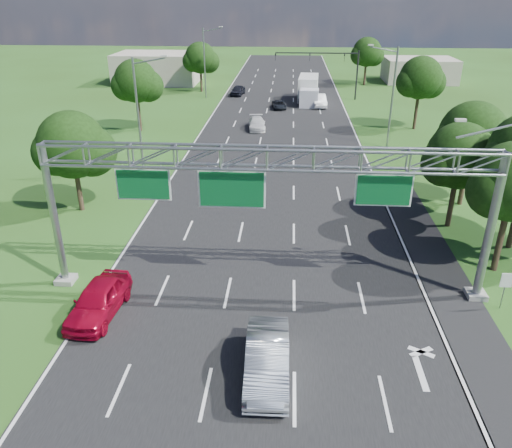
# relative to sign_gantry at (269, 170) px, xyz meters

# --- Properties ---
(ground) EXTENTS (220.00, 220.00, 0.00)m
(ground) POSITION_rel_sign_gantry_xyz_m (-0.33, 18.00, -6.89)
(ground) COLOR #274414
(ground) RESTS_ON ground
(road) EXTENTS (18.00, 180.00, 0.02)m
(road) POSITION_rel_sign_gantry_xyz_m (-0.33, 18.00, -6.89)
(road) COLOR black
(road) RESTS_ON ground
(road_flare) EXTENTS (3.00, 30.00, 0.02)m
(road_flare) POSITION_rel_sign_gantry_xyz_m (9.87, 2.00, -6.89)
(road_flare) COLOR black
(road_flare) RESTS_ON ground
(sign_gantry) EXTENTS (23.50, 1.00, 9.56)m
(sign_gantry) POSITION_rel_sign_gantry_xyz_m (0.00, 0.00, 0.00)
(sign_gantry) COLOR gray
(sign_gantry) RESTS_ON ground
(regulatory_sign) EXTENTS (0.60, 0.08, 2.10)m
(regulatory_sign) POSITION_rel_sign_gantry_xyz_m (12.07, -1.02, -5.38)
(regulatory_sign) COLOR gray
(regulatory_sign) RESTS_ON ground
(traffic_signal) EXTENTS (12.21, 0.24, 7.00)m
(traffic_signal) POSITION_rel_sign_gantry_xyz_m (7.15, 53.00, -1.72)
(traffic_signal) COLOR black
(traffic_signal) RESTS_ON ground
(streetlight_l_near) EXTENTS (2.97, 0.22, 10.16)m
(streetlight_l_near) POSITION_rel_sign_gantry_xyz_m (-11.63, 18.00, -1.31)
(streetlight_l_near) COLOR gray
(streetlight_l_near) RESTS_ON ground
(streetlight_l_far) EXTENTS (2.97, 0.22, 10.16)m
(streetlight_l_far) POSITION_rel_sign_gantry_xyz_m (-11.63, 53.00, -1.31)
(streetlight_l_far) COLOR gray
(streetlight_l_far) RESTS_ON ground
(streetlight_r_mid) EXTENTS (2.97, 0.22, 10.16)m
(streetlight_r_mid) POSITION_rel_sign_gantry_xyz_m (10.97, 28.00, -1.31)
(streetlight_r_mid) COLOR gray
(streetlight_r_mid) RESTS_ON ground
(tree_cluster_right) EXTENTS (9.91, 14.60, 8.68)m
(tree_cluster_right) POSITION_rel_sign_gantry_xyz_m (14.47, 7.19, -1.58)
(tree_cluster_right) COLOR #2D2116
(tree_cluster_right) RESTS_ON ground
(tree_verge_la) EXTENTS (5.76, 4.80, 7.40)m
(tree_verge_la) POSITION_rel_sign_gantry_xyz_m (-14.25, 10.04, -2.13)
(tree_verge_la) COLOR #2D2116
(tree_verge_la) RESTS_ON ground
(tree_verge_lb) EXTENTS (5.76, 4.80, 8.06)m
(tree_verge_lb) POSITION_rel_sign_gantry_xyz_m (-16.25, 33.04, -1.48)
(tree_verge_lb) COLOR #2D2116
(tree_verge_lb) RESTS_ON ground
(tree_verge_lc) EXTENTS (5.76, 4.80, 7.62)m
(tree_verge_lc) POSITION_rel_sign_gantry_xyz_m (-13.25, 58.04, -1.92)
(tree_verge_lc) COLOR #2D2116
(tree_verge_lc) RESTS_ON ground
(tree_verge_rd) EXTENTS (5.76, 4.80, 8.28)m
(tree_verge_rd) POSITION_rel_sign_gantry_xyz_m (15.75, 36.04, -1.26)
(tree_verge_rd) COLOR #2D2116
(tree_verge_rd) RESTS_ON ground
(tree_verge_re) EXTENTS (5.76, 4.80, 7.84)m
(tree_verge_re) POSITION_rel_sign_gantry_xyz_m (13.75, 66.04, -1.70)
(tree_verge_re) COLOR #2D2116
(tree_verge_re) RESTS_ON ground
(building_left) EXTENTS (14.00, 10.00, 5.00)m
(building_left) POSITION_rel_sign_gantry_xyz_m (-22.33, 66.00, -4.39)
(building_left) COLOR #AA9F8F
(building_left) RESTS_ON ground
(building_right) EXTENTS (12.00, 9.00, 4.00)m
(building_right) POSITION_rel_sign_gantry_xyz_m (23.67, 70.00, -4.89)
(building_right) COLOR #AA9F8F
(building_right) RESTS_ON ground
(red_coupe) EXTENTS (2.35, 5.09, 1.69)m
(red_coupe) POSITION_rel_sign_gantry_xyz_m (-8.33, -2.87, -6.05)
(red_coupe) COLOR #9E0722
(red_coupe) RESTS_ON ground
(silver_sedan) EXTENTS (1.92, 5.21, 1.70)m
(silver_sedan) POSITION_rel_sign_gantry_xyz_m (0.30, -6.72, -6.04)
(silver_sedan) COLOR #A1A7AC
(silver_sedan) RESTS_ON ground
(car_queue_a) EXTENTS (2.35, 4.77, 1.34)m
(car_queue_a) POSITION_rel_sign_gantry_xyz_m (-2.85, 34.60, -6.22)
(car_queue_a) COLOR silver
(car_queue_a) RESTS_ON ground
(car_queue_b) EXTENTS (2.22, 4.02, 1.07)m
(car_queue_b) POSITION_rel_sign_gantry_xyz_m (-0.52, 45.96, -6.36)
(car_queue_b) COLOR black
(car_queue_b) RESTS_ON ground
(car_queue_c) EXTENTS (2.28, 4.46, 1.45)m
(car_queue_c) POSITION_rel_sign_gantry_xyz_m (-7.16, 55.24, -6.16)
(car_queue_c) COLOR black
(car_queue_c) RESTS_ON ground
(car_queue_d) EXTENTS (2.09, 5.12, 1.65)m
(car_queue_d) POSITION_rel_sign_gantry_xyz_m (5.04, 47.81, -6.07)
(car_queue_d) COLOR silver
(car_queue_d) RESTS_ON ground
(box_truck) EXTENTS (3.14, 9.43, 3.51)m
(box_truck) POSITION_rel_sign_gantry_xyz_m (3.60, 51.00, -5.21)
(box_truck) COLOR silver
(box_truck) RESTS_ON ground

